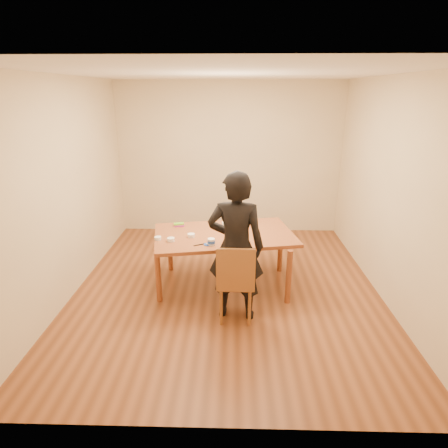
{
  "coord_description": "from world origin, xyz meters",
  "views": [
    {
      "loc": [
        0.09,
        -4.49,
        2.51
      ],
      "look_at": [
        -0.04,
        0.03,
        0.9
      ],
      "focal_mm": 30.0,
      "sensor_mm": 36.0,
      "label": 1
    }
  ],
  "objects_px": {
    "cake_plate": "(231,229)",
    "person": "(236,247)",
    "dining_table": "(224,235)",
    "dining_chair": "(235,283)",
    "cake": "(231,225)"
  },
  "relations": [
    {
      "from": "cake_plate",
      "to": "person",
      "type": "distance_m",
      "value": 0.89
    },
    {
      "from": "dining_table",
      "to": "person",
      "type": "xyz_separation_m",
      "value": [
        0.15,
        -0.73,
        0.14
      ]
    },
    {
      "from": "dining_chair",
      "to": "cake",
      "type": "distance_m",
      "value": 0.99
    },
    {
      "from": "cake_plate",
      "to": "cake",
      "type": "height_order",
      "value": "cake"
    },
    {
      "from": "dining_table",
      "to": "cake_plate",
      "type": "height_order",
      "value": "cake_plate"
    },
    {
      "from": "cake",
      "to": "person",
      "type": "bearing_deg",
      "value": -85.61
    },
    {
      "from": "cake_plate",
      "to": "cake",
      "type": "distance_m",
      "value": 0.05
    },
    {
      "from": "dining_table",
      "to": "cake_plate",
      "type": "xyz_separation_m",
      "value": [
        0.08,
        0.15,
        0.03
      ]
    },
    {
      "from": "dining_chair",
      "to": "dining_table",
      "type": "bearing_deg",
      "value": 101.96
    },
    {
      "from": "dining_chair",
      "to": "cake",
      "type": "bearing_deg",
      "value": 95.19
    },
    {
      "from": "dining_table",
      "to": "dining_chair",
      "type": "height_order",
      "value": "dining_table"
    },
    {
      "from": "cake_plate",
      "to": "cake",
      "type": "xyz_separation_m",
      "value": [
        0.0,
        0.0,
        0.05
      ]
    },
    {
      "from": "cake_plate",
      "to": "person",
      "type": "xyz_separation_m",
      "value": [
        0.07,
        -0.88,
        0.11
      ]
    },
    {
      "from": "dining_chair",
      "to": "cake_plate",
      "type": "relative_size",
      "value": 1.27
    },
    {
      "from": "dining_table",
      "to": "cake",
      "type": "xyz_separation_m",
      "value": [
        0.08,
        0.15,
        0.08
      ]
    }
  ]
}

